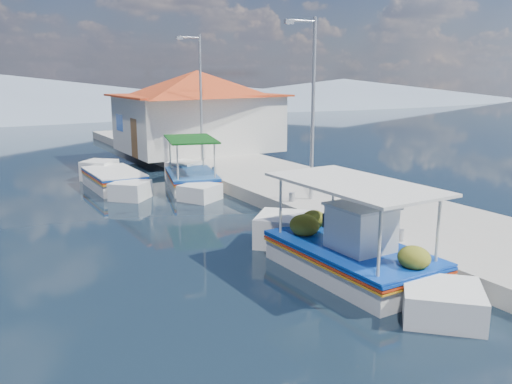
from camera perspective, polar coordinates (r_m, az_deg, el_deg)
ground at (r=14.68m, az=-4.23°, el=-6.25°), size 160.00×160.00×0.00m
quay at (r=22.48m, az=2.57°, el=1.06°), size 5.00×44.00×0.50m
bollards at (r=20.71m, az=-1.19°, el=1.21°), size 0.20×17.20×0.30m
main_caique at (r=13.04m, az=9.92°, el=-6.61°), size 2.33×7.63×2.51m
caique_green_canopy at (r=22.56m, az=-7.00°, el=1.28°), size 2.94×6.06×2.35m
caique_blue_hull at (r=23.19m, az=-14.99°, el=1.14°), size 1.90×6.32×1.12m
harbor_building at (r=30.18m, az=-6.27°, el=8.78°), size 10.49×10.49×4.40m
lamp_post_near at (r=17.96m, az=5.89°, el=9.71°), size 1.21×0.14×6.00m
lamp_post_far at (r=25.79m, az=-6.13°, el=10.55°), size 1.21×0.14×6.00m
mountain_ridge at (r=69.72m, az=-20.04°, el=9.60°), size 171.40×96.00×5.50m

